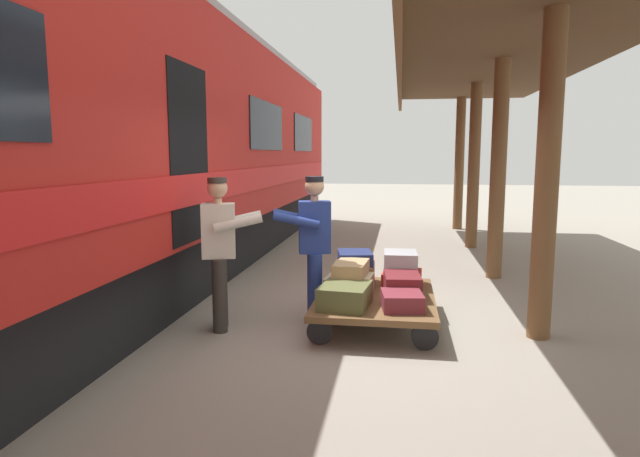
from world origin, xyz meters
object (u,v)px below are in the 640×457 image
object	(u,v)px
suitcase_gray_aluminum	(400,262)
suitcase_maroon_trunk	(402,285)
suitcase_tan_vintage	(351,269)
suitcase_red_plastic	(402,278)
porter_by_door	(221,248)
suitcase_navy_fabric	(355,258)
luggage_cart	(375,299)
suitcase_brown_leather	(353,274)
train_car	(68,145)
suitcase_burgundy_valise	(402,301)
porter_in_overalls	(313,244)
suitcase_olive_duffel	(345,296)
suitcase_cream_canvas	(350,285)

from	to	relation	value
suitcase_gray_aluminum	suitcase_maroon_trunk	bearing A→B (deg)	92.57
suitcase_maroon_trunk	suitcase_tan_vintage	xyz separation A→B (m)	(0.58, 0.00, 0.17)
suitcase_red_plastic	porter_by_door	xyz separation A→B (m)	(1.99, 0.93, 0.49)
suitcase_gray_aluminum	suitcase_navy_fabric	size ratio (longest dim) A/B	0.97
luggage_cart	suitcase_brown_leather	world-z (taller)	suitcase_brown_leather
train_car	suitcase_red_plastic	bearing A→B (deg)	-169.90
suitcase_red_plastic	suitcase_maroon_trunk	bearing A→B (deg)	90.00
suitcase_burgundy_valise	porter_in_overalls	distance (m)	1.26
suitcase_brown_leather	suitcase_gray_aluminum	world-z (taller)	suitcase_gray_aluminum
suitcase_tan_vintage	porter_by_door	size ratio (longest dim) A/B	0.33
suitcase_olive_duffel	suitcase_tan_vintage	bearing A→B (deg)	-91.88
suitcase_maroon_trunk	porter_in_overalls	size ratio (longest dim) A/B	0.34
suitcase_navy_fabric	suitcase_maroon_trunk	bearing A→B (deg)	137.40
suitcase_olive_duffel	porter_by_door	distance (m)	1.47
suitcase_navy_fabric	suitcase_brown_leather	bearing A→B (deg)	59.22
suitcase_brown_leather	suitcase_cream_canvas	size ratio (longest dim) A/B	1.04
suitcase_red_plastic	suitcase_gray_aluminum	distance (m)	0.21
suitcase_cream_canvas	porter_in_overalls	world-z (taller)	porter_in_overalls
suitcase_burgundy_valise	suitcase_cream_canvas	bearing A→B (deg)	-40.61
suitcase_burgundy_valise	porter_by_door	world-z (taller)	porter_by_door
suitcase_olive_duffel	suitcase_navy_fabric	distance (m)	1.07
porter_in_overalls	porter_by_door	xyz separation A→B (m)	(0.96, 0.44, 0.00)
luggage_cart	porter_in_overalls	distance (m)	0.96
suitcase_cream_canvas	suitcase_navy_fabric	xyz separation A→B (m)	(-0.01, -0.54, 0.22)
suitcase_red_plastic	suitcase_navy_fabric	xyz separation A→B (m)	(0.59, -0.02, 0.24)
suitcase_burgundy_valise	suitcase_red_plastic	bearing A→B (deg)	-90.00
suitcase_brown_leather	suitcase_maroon_trunk	world-z (taller)	suitcase_maroon_trunk
suitcase_cream_canvas	porter_in_overalls	xyz separation A→B (m)	(0.43, -0.02, 0.47)
suitcase_olive_duffel	suitcase_red_plastic	size ratio (longest dim) A/B	1.12
train_car	suitcase_tan_vintage	bearing A→B (deg)	-176.95
suitcase_red_plastic	porter_in_overalls	xyz separation A→B (m)	(1.03, 0.49, 0.49)
suitcase_navy_fabric	suitcase_tan_vintage	xyz separation A→B (m)	(-0.00, 0.54, -0.03)
suitcase_burgundy_valise	suitcase_olive_duffel	xyz separation A→B (m)	(0.60, 0.00, 0.03)
suitcase_maroon_trunk	suitcase_navy_fabric	bearing A→B (deg)	-42.60
suitcase_burgundy_valise	suitcase_tan_vintage	distance (m)	0.80
train_car	suitcase_cream_canvas	distance (m)	3.68
suitcase_gray_aluminum	porter_in_overalls	bearing A→B (deg)	26.26
train_car	suitcase_maroon_trunk	distance (m)	4.22
luggage_cart	porter_in_overalls	size ratio (longest dim) A/B	1.10
suitcase_gray_aluminum	suitcase_tan_vintage	size ratio (longest dim) A/B	0.88
luggage_cart	suitcase_red_plastic	bearing A→B (deg)	-120.25
suitcase_burgundy_valise	suitcase_maroon_trunk	world-z (taller)	suitcase_maroon_trunk
suitcase_maroon_trunk	porter_in_overalls	world-z (taller)	porter_in_overalls
suitcase_red_plastic	suitcase_cream_canvas	bearing A→B (deg)	40.61
suitcase_red_plastic	porter_in_overalls	size ratio (longest dim) A/B	0.31
suitcase_olive_duffel	porter_by_door	size ratio (longest dim) A/B	0.35
luggage_cart	suitcase_tan_vintage	bearing A→B (deg)	0.87
porter_in_overalls	porter_by_door	world-z (taller)	same
suitcase_cream_canvas	suitcase_tan_vintage	xyz separation A→B (m)	(-0.02, 0.00, 0.19)
suitcase_burgundy_valise	porter_by_door	bearing A→B (deg)	-2.76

